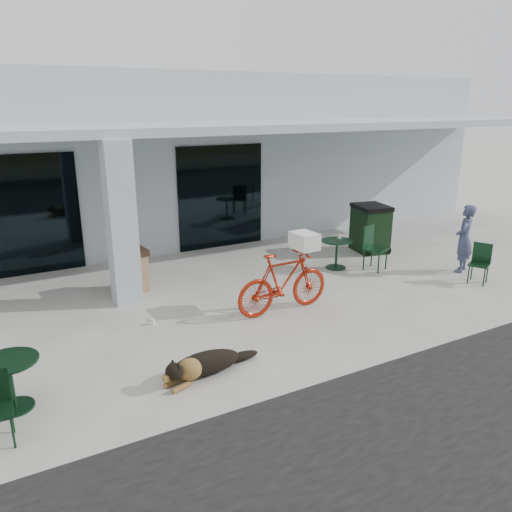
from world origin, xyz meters
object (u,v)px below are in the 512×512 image
dog (206,362)px  cafe_table_far (336,254)px  cafe_chair_far_a (376,248)px  wheeled_bin (370,228)px  cafe_chair_far_b (479,264)px  trash_receptacle (134,270)px  bicycle (283,282)px  cafe_table_near (12,384)px  person (464,239)px

dog → cafe_table_far: cafe_table_far is taller
cafe_chair_far_a → wheeled_bin: (0.91, 1.24, 0.10)m
cafe_chair_far_b → cafe_table_far: bearing=-164.5°
cafe_chair_far_a → trash_receptacle: 5.46m
cafe_chair_far_b → wheeled_bin: 3.05m
bicycle → cafe_chair_far_a: bearing=-73.3°
cafe_table_near → cafe_chair_far_a: bearing=14.6°
bicycle → cafe_table_far: (2.44, 1.57, -0.24)m
dog → person: person is taller
bicycle → dog: 2.60m
trash_receptacle → cafe_table_near: bearing=-126.6°
dog → wheeled_bin: 7.26m
cafe_table_near → bicycle: bearing=12.0°
cafe_table_near → trash_receptacle: 4.22m
cafe_chair_far_b → cafe_chair_far_a: bearing=-169.5°
person → cafe_chair_far_b: bearing=36.7°
cafe_chair_far_a → cafe_chair_far_b: bearing=-73.9°
dog → cafe_table_near: size_ratio=1.63×
cafe_chair_far_a → trash_receptacle: cafe_chair_far_a is taller
cafe_table_near → person: person is taller
dog → cafe_table_near: cafe_table_near is taller
dog → wheeled_bin: wheeled_bin is taller
cafe_chair_far_a → person: size_ratio=0.66×
cafe_chair_far_a → bicycle: bearing=177.5°
cafe_chair_far_a → trash_receptacle: bearing=144.8°
bicycle → cafe_table_near: 4.75m
wheeled_bin → person: bearing=-60.7°
cafe_table_near → cafe_table_far: (7.08, 2.56, -0.00)m
cafe_table_near → cafe_table_far: cafe_table_near is taller
dog → person: bearing=-5.1°
cafe_table_far → wheeled_bin: bearing=23.8°
trash_receptacle → cafe_chair_far_b: bearing=-25.2°
cafe_table_far → wheeled_bin: size_ratio=0.59×
cafe_table_far → dog: bearing=-147.1°
cafe_table_far → trash_receptacle: trash_receptacle is taller
cafe_table_near → person: size_ratio=0.47×
bicycle → cafe_table_near: (-4.64, -0.98, -0.24)m
cafe_chair_far_a → cafe_table_far: bearing=123.7°
dog → person: (6.99, 1.40, 0.58)m
cafe_table_near → cafe_chair_far_b: 9.14m
bicycle → person: (4.83, 0.00, 0.20)m
wheeled_bin → cafe_table_near: bearing=-148.4°
trash_receptacle → wheeled_bin: (6.20, -0.11, 0.17)m
person → wheeled_bin: person is taller
cafe_table_far → cafe_chair_far_a: bearing=-35.5°
dog → wheeled_bin: size_ratio=0.97×
cafe_chair_far_a → person: person is taller
cafe_table_near → cafe_table_far: size_ratio=1.01×
trash_receptacle → cafe_table_far: bearing=-10.3°
cafe_table_far → trash_receptacle: 4.64m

